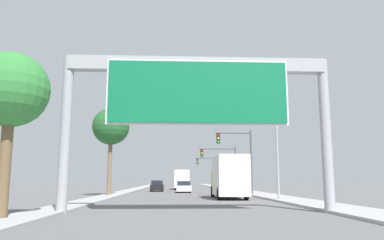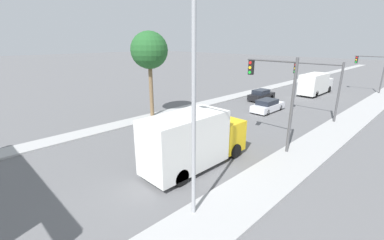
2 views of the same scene
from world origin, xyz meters
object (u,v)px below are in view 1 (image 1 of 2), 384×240
traffic_light_near_intersection (240,152)px  truck_box_secondary (182,180)px  car_mid_center (184,187)px  street_lamp_right (273,126)px  traffic_light_mid_block (223,161)px  truck_box_primary (229,177)px  palm_tree_background (111,127)px  traffic_light_far_intersection (210,167)px  palm_tree_foreground (11,92)px  sign_gantry (198,93)px  car_mid_right (157,186)px

traffic_light_near_intersection → truck_box_secondary: bearing=103.9°
car_mid_center → street_lamp_right: (6.58, -18.70, 5.07)m
traffic_light_near_intersection → traffic_light_mid_block: 10.02m
truck_box_primary → truck_box_secondary: truck_box_primary is taller
car_mid_center → palm_tree_background: bearing=-125.4°
truck_box_secondary → traffic_light_far_intersection: traffic_light_far_intersection is taller
traffic_light_far_intersection → street_lamp_right: bearing=-88.3°
traffic_light_near_intersection → palm_tree_background: 13.36m
truck_box_secondary → traffic_light_mid_block: size_ratio=1.33×
palm_tree_foreground → traffic_light_mid_block: bearing=68.6°
traffic_light_far_intersection → palm_tree_foreground: 54.72m
sign_gantry → palm_tree_foreground: size_ratio=1.97×
truck_box_secondary → traffic_light_far_intersection: bearing=53.1°
car_mid_right → truck_box_primary: size_ratio=0.56×
traffic_light_mid_block → sign_gantry: bearing=-99.7°
street_lamp_right → truck_box_primary: bearing=132.5°
car_mid_center → street_lamp_right: 20.46m
palm_tree_foreground → car_mid_center: bearing=76.3°
truck_box_secondary → palm_tree_background: palm_tree_background is taller
palm_tree_foreground → street_lamp_right: (14.43, 13.57, 0.57)m
car_mid_right → palm_tree_foreground: size_ratio=0.62×
truck_box_secondary → street_lamp_right: size_ratio=0.79×
street_lamp_right → truck_box_secondary: bearing=101.5°
car_mid_center → palm_tree_foreground: bearing=-103.7°
traffic_light_far_intersection → palm_tree_background: bearing=-112.3°
car_mid_center → street_lamp_right: bearing=-70.6°
car_mid_center → traffic_light_far_intersection: size_ratio=0.81×
traffic_light_near_intersection → street_lamp_right: 9.65m
car_mid_right → traffic_light_mid_block: traffic_light_mid_block is taller
traffic_light_mid_block → traffic_light_far_intersection: 20.00m
truck_box_primary → truck_box_secondary: (-3.50, 28.98, -0.22)m
car_mid_right → traffic_light_far_intersection: 18.84m
truck_box_primary → car_mid_right: bearing=109.4°
car_mid_center → traffic_light_mid_block: size_ratio=0.79×
car_mid_center → palm_tree_foreground: palm_tree_foreground is taller
truck_box_secondary → palm_tree_background: bearing=-107.2°
car_mid_center → traffic_light_far_intersection: (5.39, 20.81, 3.20)m
car_mid_center → street_lamp_right: size_ratio=0.47×
car_mid_center → street_lamp_right: street_lamp_right is taller
palm_tree_foreground → traffic_light_near_intersection: bearing=59.7°
car_mid_center → traffic_light_far_intersection: bearing=75.5°
car_mid_center → truck_box_primary: truck_box_primary is taller
car_mid_center → car_mid_right: (-3.50, 4.51, 0.02)m
car_mid_right → street_lamp_right: size_ratio=0.43×
palm_tree_foreground → truck_box_primary: bearing=56.2°
sign_gantry → car_mid_right: bearing=95.9°
truck_box_secondary → traffic_light_far_intersection: size_ratio=1.36×
car_mid_right → palm_tree_foreground: bearing=-96.7°
car_mid_right → traffic_light_mid_block: bearing=-23.1°
palm_tree_background → truck_box_primary: bearing=-23.8°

